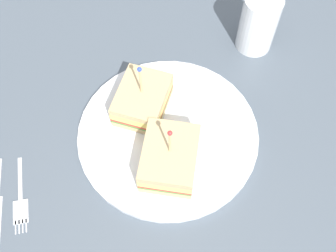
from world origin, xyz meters
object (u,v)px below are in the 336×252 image
at_px(sandwich_half_back, 142,100).
at_px(sandwich_half_front, 170,158).
at_px(drink_glass, 258,26).
at_px(fork, 20,202).
at_px(plate, 168,134).

bearing_deg(sandwich_half_back, sandwich_half_front, 117.46).
relative_size(drink_glass, fork, 0.90).
xyz_separation_m(sandwich_half_front, sandwich_half_back, (0.05, -0.10, -0.00)).
relative_size(sandwich_half_front, drink_glass, 0.98).
bearing_deg(fork, drink_glass, -136.06).
relative_size(sandwich_half_front, fork, 0.88).
bearing_deg(sandwich_half_front, drink_glass, -117.05).
height_order(plate, drink_glass, drink_glass).
bearing_deg(fork, plate, -147.82).
height_order(sandwich_half_front, drink_glass, sandwich_half_front).
height_order(plate, sandwich_half_front, sandwich_half_front).
distance_m(plate, sandwich_half_front, 0.06).
bearing_deg(sandwich_half_back, plate, 135.93).
relative_size(plate, drink_glass, 2.70).
bearing_deg(plate, sandwich_half_back, -44.07).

